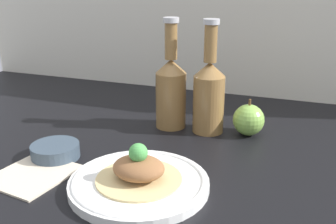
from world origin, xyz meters
TOP-DOWN VIEW (x-y plane):
  - ground_plane at (0.00, 0.00)cm, footprint 180.00×110.00cm
  - plate at (-1.06, -12.65)cm, footprint 25.65×25.65cm
  - plated_food at (-1.06, -12.65)cm, footprint 15.72×15.72cm
  - cider_bottle_left at (-6.01, 18.38)cm, footprint 7.61×7.61cm
  - cider_bottle_right at (3.72, 18.38)cm, footprint 7.61×7.61cm
  - apple at (13.45, 19.59)cm, footprint 7.57×7.57cm
  - napkin at (-22.32, -15.41)cm, footprint 15.59×16.70cm
  - dipping_bowl at (-22.86, -7.26)cm, footprint 10.18×10.18cm

SIDE VIEW (x-z plane):
  - ground_plane at x=0.00cm, z-range -4.00..0.00cm
  - napkin at x=-22.32cm, z-range 0.00..0.80cm
  - plate at x=-1.06cm, z-range 0.06..2.04cm
  - dipping_bowl at x=-22.86cm, z-range 0.00..3.05cm
  - apple at x=13.45cm, z-range -0.72..8.30cm
  - plated_food at x=-1.06cm, z-range 0.26..7.42cm
  - cider_bottle_left at x=-6.01cm, z-range -3.73..23.65cm
  - cider_bottle_right at x=3.72cm, z-range -3.73..23.65cm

